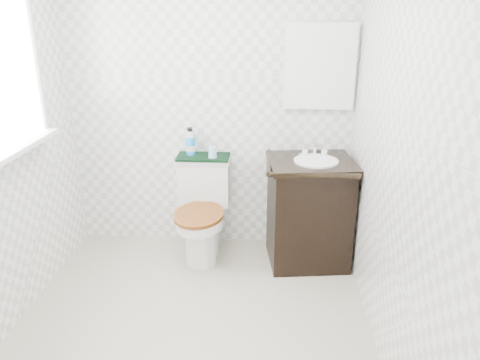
# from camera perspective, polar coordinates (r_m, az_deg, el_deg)

# --- Properties ---
(floor) EXTENTS (2.40, 2.40, 0.00)m
(floor) POSITION_cam_1_polar(r_m,az_deg,el_deg) (3.03, -5.97, -17.85)
(floor) COLOR #A69E85
(floor) RESTS_ON ground
(wall_back) EXTENTS (2.40, 0.00, 2.40)m
(wall_back) POSITION_cam_1_polar(r_m,az_deg,el_deg) (3.62, -3.67, 9.81)
(wall_back) COLOR white
(wall_back) RESTS_ON ground
(wall_front) EXTENTS (2.40, 0.00, 2.40)m
(wall_front) POSITION_cam_1_polar(r_m,az_deg,el_deg) (1.39, -15.67, -9.39)
(wall_front) COLOR white
(wall_front) RESTS_ON ground
(wall_right) EXTENTS (0.00, 2.40, 2.40)m
(wall_right) POSITION_cam_1_polar(r_m,az_deg,el_deg) (2.52, 18.53, 3.93)
(wall_right) COLOR white
(wall_right) RESTS_ON ground
(mirror) EXTENTS (0.50, 0.02, 0.60)m
(mirror) POSITION_cam_1_polar(r_m,az_deg,el_deg) (3.55, 9.72, 13.43)
(mirror) COLOR silver
(mirror) RESTS_ON wall_back
(toilet) EXTENTS (0.41, 0.63, 0.76)m
(toilet) POSITION_cam_1_polar(r_m,az_deg,el_deg) (3.68, -4.57, -4.20)
(toilet) COLOR white
(toilet) RESTS_ON floor
(vanity) EXTENTS (0.67, 0.60, 0.92)m
(vanity) POSITION_cam_1_polar(r_m,az_deg,el_deg) (3.56, 8.40, -3.58)
(vanity) COLOR black
(vanity) RESTS_ON floor
(trash_bin) EXTENTS (0.24, 0.21, 0.29)m
(trash_bin) POSITION_cam_1_polar(r_m,az_deg,el_deg) (3.61, -4.85, -8.03)
(trash_bin) COLOR silver
(trash_bin) RESTS_ON floor
(towel) EXTENTS (0.40, 0.22, 0.02)m
(towel) POSITION_cam_1_polar(r_m,az_deg,el_deg) (3.63, -4.51, 2.84)
(towel) COLOR black
(towel) RESTS_ON toilet
(mouthwash_bottle) EXTENTS (0.07, 0.07, 0.22)m
(mouthwash_bottle) POSITION_cam_1_polar(r_m,az_deg,el_deg) (3.64, -6.07, 4.60)
(mouthwash_bottle) COLOR #1B92E9
(mouthwash_bottle) RESTS_ON towel
(cup) EXTENTS (0.07, 0.07, 0.08)m
(cup) POSITION_cam_1_polar(r_m,az_deg,el_deg) (3.57, -3.38, 3.40)
(cup) COLOR #8DC7E6
(cup) RESTS_ON towel
(soap_bar) EXTENTS (0.07, 0.04, 0.02)m
(soap_bar) POSITION_cam_1_polar(r_m,az_deg,el_deg) (3.53, 7.66, 3.18)
(soap_bar) COLOR #1A7E78
(soap_bar) RESTS_ON vanity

